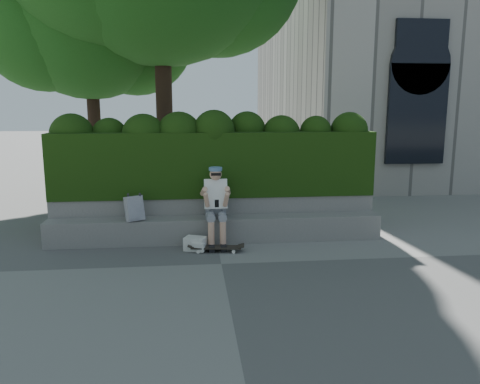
{
  "coord_description": "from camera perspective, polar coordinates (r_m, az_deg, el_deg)",
  "views": [
    {
      "loc": [
        -0.45,
        -6.96,
        2.44
      ],
      "look_at": [
        0.4,
        1.0,
        0.95
      ],
      "focal_mm": 35.0,
      "sensor_mm": 36.0,
      "label": 1
    }
  ],
  "objects": [
    {
      "name": "backpack_ground",
      "position": [
        8.05,
        -5.46,
        -6.29
      ],
      "size": [
        0.42,
        0.36,
        0.23
      ],
      "primitive_type": "cube",
      "rotation": [
        0.0,
        0.0,
        -0.39
      ],
      "color": "silver",
      "rests_on": "ground"
    },
    {
      "name": "skateboard",
      "position": [
        7.95,
        -2.92,
        -6.78
      ],
      "size": [
        0.86,
        0.31,
        0.09
      ],
      "rotation": [
        0.0,
        0.0,
        -0.12
      ],
      "color": "black",
      "rests_on": "ground"
    },
    {
      "name": "planter_wall",
      "position": [
        8.93,
        -3.05,
        -2.83
      ],
      "size": [
        6.0,
        0.5,
        0.75
      ],
      "primitive_type": "cube",
      "color": "gray",
      "rests_on": "ground"
    },
    {
      "name": "backpack_plaid",
      "position": [
        8.36,
        -12.75,
        -1.96
      ],
      "size": [
        0.33,
        0.29,
        0.43
      ],
      "primitive_type": "cube",
      "rotation": [
        0.0,
        0.0,
        0.54
      ],
      "color": "#BBBBC0",
      "rests_on": "bench_ledge"
    },
    {
      "name": "hedge",
      "position": [
        8.98,
        -3.19,
        3.56
      ],
      "size": [
        6.0,
        1.0,
        1.2
      ],
      "primitive_type": "cube",
      "color": "black",
      "rests_on": "planter_wall"
    },
    {
      "name": "ground",
      "position": [
        7.38,
        -2.29,
        -8.75
      ],
      "size": [
        80.0,
        80.0,
        0.0
      ],
      "primitive_type": "plane",
      "color": "slate",
      "rests_on": "ground"
    },
    {
      "name": "tree_right",
      "position": [
        13.26,
        -18.02,
        20.22
      ],
      "size": [
        4.42,
        4.42,
        7.0
      ],
      "rotation": [
        0.0,
        0.0,
        0.22
      ],
      "color": "black",
      "rests_on": "ground"
    },
    {
      "name": "bench_ledge",
      "position": [
        8.51,
        -2.87,
        -4.55
      ],
      "size": [
        6.0,
        0.45,
        0.45
      ],
      "primitive_type": "cube",
      "color": "gray",
      "rests_on": "ground"
    },
    {
      "name": "person",
      "position": [
        8.21,
        -2.96,
        -1.33
      ],
      "size": [
        0.4,
        0.76,
        1.38
      ],
      "color": "gray",
      "rests_on": "ground"
    }
  ]
}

